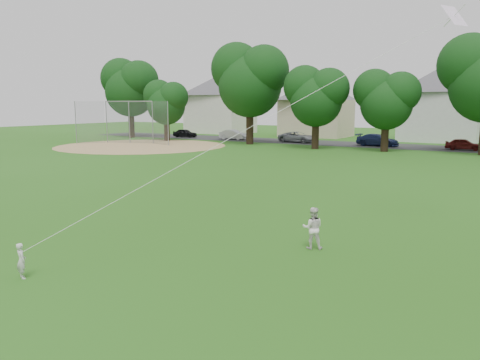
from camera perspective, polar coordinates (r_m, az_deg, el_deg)
The scene contains 10 objects.
ground at distance 13.63m, azimuth -13.65°, elevation -9.85°, with size 160.00×160.00×0.00m, color #245413.
street at distance 52.00m, azimuth 21.39°, elevation 3.72°, with size 90.00×7.00×0.01m, color #2D2D30.
dirt_infield at distance 51.29m, azimuth -11.90°, elevation 4.10°, with size 18.00×18.00×0.02m, color #9E7F51.
toddler at distance 13.27m, azimuth -25.11°, elevation -8.90°, with size 0.34×0.22×0.93m, color silver.
older_boy at distance 14.55m, azimuth 8.85°, elevation -5.81°, with size 0.63×0.49×1.30m, color white.
kite at distance 13.76m, azimuth 3.17°, elevation 7.47°, with size 4.62×5.86×15.02m.
baseball_backstop at distance 54.79m, azimuth -13.58°, elevation 6.83°, with size 10.26×4.69×4.75m.
tree_row at distance 46.15m, azimuth 22.89°, elevation 11.42°, with size 82.65×9.08×11.70m.
parked_cars at distance 51.43m, azimuth 18.74°, elevation 4.51°, with size 56.24×2.60×1.29m.
house_row at distance 61.80m, azimuth 22.67°, elevation 9.13°, with size 76.59×13.72×10.57m.
Camera 1 is at (9.28, -8.98, 4.39)m, focal length 35.00 mm.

